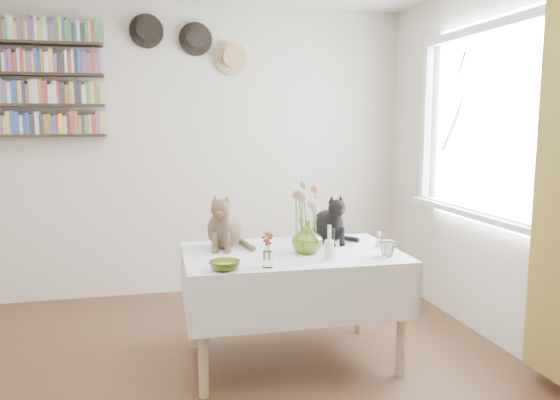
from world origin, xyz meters
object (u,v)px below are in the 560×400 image
object	(u,v)px
tabby_cat	(225,219)
black_cat	(328,217)
flower_vase	(307,237)
dining_table	(292,279)
bookshelf_unit	(38,79)

from	to	relation	value
tabby_cat	black_cat	distance (m)	0.69
tabby_cat	flower_vase	world-z (taller)	tabby_cat
dining_table	flower_vase	size ratio (longest dim) A/B	6.73
black_cat	tabby_cat	bearing A→B (deg)	171.40
flower_vase	bookshelf_unit	world-z (taller)	bookshelf_unit
tabby_cat	flower_vase	distance (m)	0.55
dining_table	flower_vase	bearing A→B (deg)	-37.93
dining_table	flower_vase	xyz separation A→B (m)	(0.08, -0.06, 0.27)
dining_table	bookshelf_unit	size ratio (longest dim) A/B	1.34
dining_table	black_cat	world-z (taller)	black_cat
dining_table	tabby_cat	distance (m)	0.57
black_cat	bookshelf_unit	size ratio (longest dim) A/B	0.33
flower_vase	bookshelf_unit	distance (m)	2.59
dining_table	black_cat	xyz separation A→B (m)	(0.30, 0.21, 0.34)
bookshelf_unit	tabby_cat	bearing A→B (deg)	-45.92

